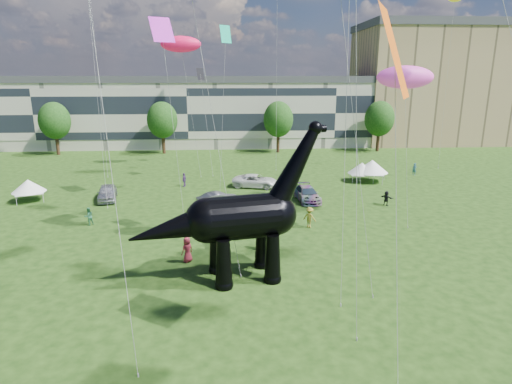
{
  "coord_description": "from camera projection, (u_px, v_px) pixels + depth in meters",
  "views": [
    {
      "loc": [
        -0.65,
        -21.73,
        13.11
      ],
      "look_at": [
        1.24,
        8.0,
        5.0
      ],
      "focal_mm": 30.0,
      "sensor_mm": 36.0,
      "label": 1
    }
  ],
  "objects": [
    {
      "name": "gazebo_far",
      "position": [
        362.0,
        168.0,
        54.52
      ],
      "size": [
        3.95,
        3.95,
        2.45
      ],
      "rotation": [
        0.0,
        0.0,
        -0.14
      ],
      "color": "silver",
      "rests_on": "ground"
    },
    {
      "name": "terrace_row",
      "position": [
        190.0,
        114.0,
        82.04
      ],
      "size": [
        78.0,
        11.0,
        12.0
      ],
      "primitive_type": "cube",
      "color": "beige",
      "rests_on": "ground"
    },
    {
      "name": "car_white",
      "position": [
        256.0,
        181.0,
        51.87
      ],
      "size": [
        6.07,
        3.94,
        1.56
      ],
      "primitive_type": "imported",
      "rotation": [
        0.0,
        0.0,
        1.31
      ],
      "color": "white",
      "rests_on": "ground"
    },
    {
      "name": "car_grey",
      "position": [
        219.0,
        200.0,
        44.11
      ],
      "size": [
        4.92,
        3.17,
        1.53
      ],
      "primitive_type": "imported",
      "rotation": [
        0.0,
        0.0,
        1.93
      ],
      "color": "slate",
      "rests_on": "ground"
    },
    {
      "name": "tree_mid_right",
      "position": [
        278.0,
        116.0,
        74.28
      ],
      "size": [
        5.2,
        5.2,
        9.44
      ],
      "color": "#382314",
      "rests_on": "ground"
    },
    {
      "name": "car_dark",
      "position": [
        307.0,
        194.0,
        46.2
      ],
      "size": [
        2.57,
        5.42,
        1.53
      ],
      "primitive_type": "imported",
      "rotation": [
        0.0,
        0.0,
        0.08
      ],
      "color": "#595960",
      "rests_on": "ground"
    },
    {
      "name": "gazebo_left",
      "position": [
        28.0,
        186.0,
        45.87
      ],
      "size": [
        4.54,
        4.54,
        2.4
      ],
      "rotation": [
        0.0,
        0.0,
        0.42
      ],
      "color": "white",
      "rests_on": "ground"
    },
    {
      "name": "apartment_block",
      "position": [
        429.0,
        87.0,
        86.56
      ],
      "size": [
        28.0,
        18.0,
        22.0
      ],
      "primitive_type": "cube",
      "color": "tan",
      "rests_on": "ground"
    },
    {
      "name": "gazebo_near",
      "position": [
        372.0,
        166.0,
        54.35
      ],
      "size": [
        5.34,
        5.34,
        2.82
      ],
      "rotation": [
        0.0,
        0.0,
        -0.42
      ],
      "color": "white",
      "rests_on": "ground"
    },
    {
      "name": "tree_far_right",
      "position": [
        380.0,
        116.0,
        75.38
      ],
      "size": [
        5.2,
        5.2,
        9.44
      ],
      "color": "#382314",
      "rests_on": "ground"
    },
    {
      "name": "ground",
      "position": [
        243.0,
        313.0,
        24.4
      ],
      "size": [
        220.0,
        220.0,
        0.0
      ],
      "primitive_type": "plane",
      "color": "#16330C",
      "rests_on": "ground"
    },
    {
      "name": "kites",
      "position": [
        275.0,
        5.0,
        35.56
      ],
      "size": [
        64.66,
        52.08,
        25.65
      ],
      "color": "red",
      "rests_on": "ground"
    },
    {
      "name": "car_silver",
      "position": [
        107.0,
        193.0,
        46.51
      ],
      "size": [
        2.9,
        5.16,
        1.66
      ],
      "primitive_type": "imported",
      "rotation": [
        0.0,
        0.0,
        0.2
      ],
      "color": "#B8B9BD",
      "rests_on": "ground"
    },
    {
      "name": "tree_far_left",
      "position": [
        54.0,
        118.0,
        71.95
      ],
      "size": [
        5.2,
        5.2,
        9.44
      ],
      "color": "#382314",
      "rests_on": "ground"
    },
    {
      "name": "tree_mid_left",
      "position": [
        162.0,
        117.0,
        73.05
      ],
      "size": [
        5.2,
        5.2,
        9.44
      ],
      "color": "#382314",
      "rests_on": "ground"
    },
    {
      "name": "dinosaur_sculpture",
      "position": [
        235.0,
        220.0,
        27.71
      ],
      "size": [
        13.14,
        4.83,
        10.71
      ],
      "rotation": [
        0.0,
        0.0,
        0.21
      ],
      "color": "black",
      "rests_on": "ground"
    },
    {
      "name": "visitors",
      "position": [
        209.0,
        221.0,
        37.29
      ],
      "size": [
        53.26,
        44.72,
        1.88
      ],
      "color": "#9C624E",
      "rests_on": "ground"
    }
  ]
}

